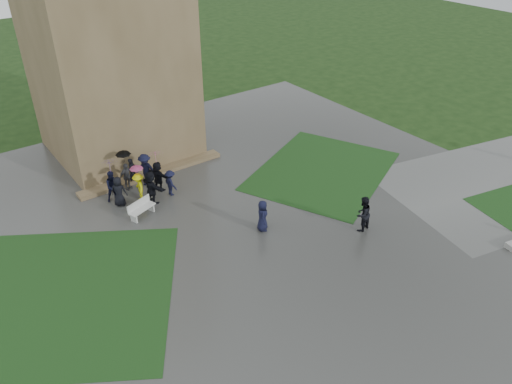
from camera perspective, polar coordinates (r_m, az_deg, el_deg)
ground at (r=22.69m, az=0.34°, el=-8.77°), size 120.00×120.00×0.00m
plaza at (r=23.96m, az=-2.53°, el=-6.26°), size 34.00×34.00×0.02m
lawn_inset_left at (r=23.19m, az=-23.53°, el=-10.90°), size 14.10×13.46×0.01m
lawn_inset_right at (r=30.44m, az=7.60°, el=2.43°), size 11.12×10.15×0.01m
tower at (r=31.20m, az=-17.32°, el=19.72°), size 8.00×8.00×18.00m
tower_plinth at (r=30.30m, az=-11.70°, el=2.10°), size 9.00×0.80×0.22m
bench at (r=26.47m, az=-12.99°, el=-1.83°), size 1.62×0.99×0.90m
visitor_cluster at (r=28.00m, az=-12.93°, el=1.63°), size 3.51×3.72×2.46m
pedestrian_mid at (r=24.58m, az=0.75°, el=-2.72°), size 0.90×0.98×1.66m
pedestrian_near at (r=25.08m, az=12.11°, el=-2.46°), size 0.97×0.65×1.87m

